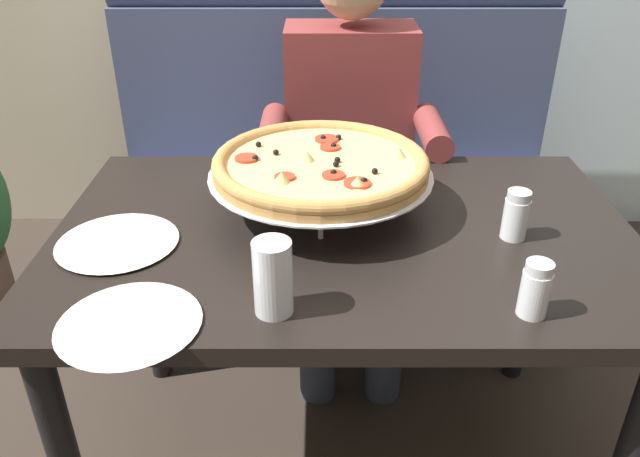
{
  "coord_description": "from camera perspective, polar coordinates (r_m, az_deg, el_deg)",
  "views": [
    {
      "loc": [
        -0.05,
        -1.2,
        1.4
      ],
      "look_at": [
        -0.05,
        -0.04,
        0.75
      ],
      "focal_mm": 34.9,
      "sensor_mm": 36.0,
      "label": 1
    }
  ],
  "objects": [
    {
      "name": "drinking_glass",
      "position": [
        1.09,
        -4.44,
        -4.95
      ],
      "size": [
        0.07,
        0.07,
        0.14
      ],
      "color": "silver",
      "rests_on": "dining_table"
    },
    {
      "name": "plate_near_right",
      "position": [
        1.38,
        -18.21,
        -1.03
      ],
      "size": [
        0.26,
        0.26,
        0.02
      ],
      "color": "white",
      "rests_on": "dining_table"
    },
    {
      "name": "patio_chair",
      "position": [
        3.77,
        24.34,
        13.39
      ],
      "size": [
        0.43,
        0.43,
        0.86
      ],
      "color": "black",
      "rests_on": "ground_plane"
    },
    {
      "name": "shaker_pepper_flakes",
      "position": [
        1.15,
        18.97,
        -5.57
      ],
      "size": [
        0.05,
        0.05,
        0.11
      ],
      "color": "white",
      "rests_on": "dining_table"
    },
    {
      "name": "pizza",
      "position": [
        1.41,
        -0.06,
        5.79
      ],
      "size": [
        0.51,
        0.51,
        0.14
      ],
      "color": "silver",
      "rests_on": "dining_table"
    },
    {
      "name": "shaker_oregano",
      "position": [
        1.38,
        17.36,
        0.92
      ],
      "size": [
        0.05,
        0.05,
        0.11
      ],
      "color": "white",
      "rests_on": "dining_table"
    },
    {
      "name": "booth_bench",
      "position": [
        2.31,
        1.24,
        3.57
      ],
      "size": [
        1.6,
        0.78,
        1.13
      ],
      "color": "#424C6B",
      "rests_on": "ground_plane"
    },
    {
      "name": "dining_table",
      "position": [
        1.42,
        2.08,
        -3.1
      ],
      "size": [
        1.28,
        0.81,
        0.73
      ],
      "color": "black",
      "rests_on": "ground_plane"
    },
    {
      "name": "ground_plane",
      "position": [
        1.84,
        1.71,
        -20.06
      ],
      "size": [
        16.0,
        16.0,
        0.0
      ],
      "primitive_type": "plane",
      "color": "#382D26"
    },
    {
      "name": "diner_main",
      "position": [
        1.94,
        2.66,
        8.44
      ],
      "size": [
        0.54,
        0.64,
        1.27
      ],
      "color": "#2D3342",
      "rests_on": "ground_plane"
    },
    {
      "name": "plate_near_left",
      "position": [
        1.13,
        -17.23,
        -8.13
      ],
      "size": [
        0.25,
        0.25,
        0.02
      ],
      "color": "white",
      "rests_on": "dining_table"
    }
  ]
}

